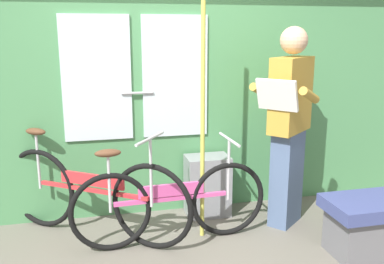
% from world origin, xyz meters
% --- Properties ---
extents(train_door_wall, '(5.00, 0.28, 2.28)m').
position_xyz_m(train_door_wall, '(-0.01, 1.11, 1.19)').
color(train_door_wall, '#4C8C56').
rests_on(train_door_wall, ground_plane).
extents(bicycle_near_door, '(1.50, 1.07, 0.92)m').
position_xyz_m(bicycle_near_door, '(-0.64, 0.68, 0.38)').
color(bicycle_near_door, black).
rests_on(bicycle_near_door, ground_plane).
extents(bicycle_leaning_behind, '(1.62, 0.44, 0.86)m').
position_xyz_m(bicycle_leaning_behind, '(-0.03, 0.42, 0.35)').
color(bicycle_leaning_behind, black).
rests_on(bicycle_leaning_behind, ground_plane).
extents(passenger_reading_newspaper, '(0.63, 0.61, 1.74)m').
position_xyz_m(passenger_reading_newspaper, '(1.05, 0.55, 0.92)').
color(passenger_reading_newspaper, slate).
rests_on(passenger_reading_newspaper, ground_plane).
extents(trash_bin_by_wall, '(0.40, 0.28, 0.57)m').
position_xyz_m(trash_bin_by_wall, '(0.42, 0.90, 0.29)').
color(trash_bin_by_wall, gray).
rests_on(trash_bin_by_wall, ground_plane).
extents(handrail_pole, '(0.04, 0.04, 2.24)m').
position_xyz_m(handrail_pole, '(0.26, 0.48, 1.12)').
color(handrail_pole, '#C6C14C').
rests_on(handrail_pole, ground_plane).
extents(bench_seat_corner, '(0.70, 0.44, 0.45)m').
position_xyz_m(bench_seat_corner, '(1.45, -0.11, 0.24)').
color(bench_seat_corner, '#3D477F').
rests_on(bench_seat_corner, ground_plane).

